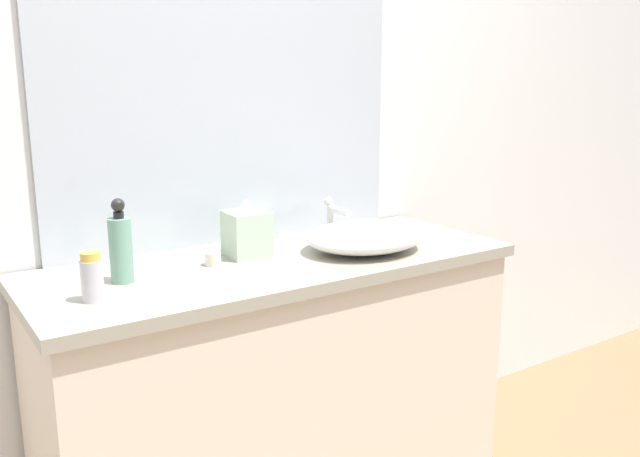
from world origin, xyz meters
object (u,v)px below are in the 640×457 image
lotion_bottle (92,278)px  candle_jar (213,259)px  tissue_box (247,231)px  soap_dispenser (121,247)px  sink_basin (365,237)px

lotion_bottle → candle_jar: size_ratio=2.60×
lotion_bottle → tissue_box: 0.54m
soap_dispenser → sink_basin: bearing=-6.9°
sink_basin → candle_jar: 0.49m
sink_basin → lotion_bottle: bearing=-178.4°
sink_basin → tissue_box: bearing=156.6°
sink_basin → lotion_bottle: lotion_bottle is taller
lotion_bottle → sink_basin: bearing=1.6°
soap_dispenser → candle_jar: size_ratio=4.79×
candle_jar → soap_dispenser: bearing=-176.5°
tissue_box → candle_jar: size_ratio=3.75×
lotion_bottle → candle_jar: 0.41m
sink_basin → candle_jar: (-0.48, 0.11, -0.02)m
soap_dispenser → tissue_box: size_ratio=1.28×
candle_jar → lotion_bottle: bearing=-161.0°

